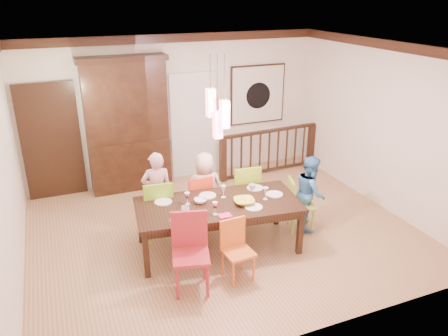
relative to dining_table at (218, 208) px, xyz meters
name	(u,v)px	position (x,y,z in m)	size (l,w,h in m)	color
floor	(223,231)	(0.25, 0.43, -0.68)	(6.00, 6.00, 0.00)	#987049
ceiling	(223,49)	(0.25, 0.43, 2.22)	(6.00, 6.00, 0.00)	white
wall_back	(176,109)	(0.25, 2.93, 0.77)	(6.00, 6.00, 0.00)	beige
wall_left	(4,177)	(-2.75, 0.43, 0.77)	(5.00, 5.00, 0.00)	beige
wall_right	(381,126)	(3.25, 0.43, 0.77)	(5.00, 5.00, 0.00)	beige
crown_molding	(223,55)	(0.25, 0.43, 2.14)	(6.00, 5.00, 0.16)	black
panel_door	(52,143)	(-2.15, 2.88, 0.37)	(1.04, 0.07, 2.24)	black
white_doorway	(194,127)	(0.60, 2.89, 0.37)	(0.97, 0.05, 2.22)	silver
painting	(258,94)	(2.05, 2.89, 0.92)	(1.25, 0.06, 1.25)	black
pendant_cluster	(218,113)	(0.00, 0.00, 1.43)	(0.27, 0.21, 1.14)	#F74A61
dining_table	(218,208)	(0.00, 0.00, 0.00)	(2.52, 1.38, 0.75)	black
chair_far_left	(157,204)	(-0.75, 0.68, -0.11)	(0.48, 0.48, 0.99)	#7DAF22
chair_far_mid	(197,196)	(-0.07, 0.80, -0.16)	(0.44, 0.44, 0.91)	#EB401D
chair_far_right	(243,187)	(0.73, 0.71, -0.10)	(0.49, 0.49, 1.01)	#93BD22
chair_near_left	(191,250)	(-0.69, -0.81, -0.08)	(0.57, 0.57, 1.04)	#A2242B
chair_near_mid	(238,248)	(-0.03, -0.82, -0.20)	(0.41, 0.41, 0.83)	orange
chair_end_right	(301,201)	(1.45, 0.02, -0.17)	(0.50, 0.50, 0.88)	#85A431
china_hutch	(127,125)	(-0.78, 2.73, 0.61)	(1.63, 0.46, 2.57)	black
balustrade	(269,150)	(2.10, 2.38, -0.18)	(2.30, 0.22, 0.96)	black
person_far_left	(157,192)	(-0.69, 0.89, -0.01)	(0.49, 0.32, 1.34)	#F8BDCC
person_far_mid	(205,189)	(0.08, 0.80, -0.05)	(0.61, 0.40, 1.25)	beige
person_end_right	(310,192)	(1.63, 0.05, -0.06)	(0.60, 0.47, 1.23)	teal
serving_bowl	(244,201)	(0.35, -0.16, 0.11)	(0.30, 0.30, 0.07)	gold
small_bowl	(200,201)	(-0.23, 0.12, 0.10)	(0.19, 0.19, 0.06)	white
cup_left	(185,210)	(-0.53, -0.10, 0.12)	(0.12, 0.12, 0.09)	silver
cup_right	(252,187)	(0.66, 0.22, 0.12)	(0.11, 0.11, 0.10)	silver
plate_far_left	(163,202)	(-0.74, 0.34, 0.08)	(0.26, 0.26, 0.01)	white
plate_far_mid	(208,195)	(-0.06, 0.29, 0.08)	(0.26, 0.26, 0.01)	white
plate_far_right	(255,188)	(0.73, 0.27, 0.08)	(0.26, 0.26, 0.01)	white
plate_near_left	(180,219)	(-0.67, -0.27, 0.08)	(0.26, 0.26, 0.01)	white
plate_near_mid	(254,207)	(0.42, -0.32, 0.08)	(0.26, 0.26, 0.01)	white
plate_end_right	(274,194)	(0.90, -0.05, 0.08)	(0.26, 0.26, 0.01)	white
wine_glass_a	(187,198)	(-0.43, 0.14, 0.17)	(0.08, 0.08, 0.19)	#590C19
wine_glass_b	(223,191)	(0.15, 0.16, 0.17)	(0.08, 0.08, 0.19)	silver
wine_glass_c	(215,208)	(-0.17, -0.30, 0.17)	(0.08, 0.08, 0.19)	#590C19
wine_glass_d	(266,193)	(0.71, -0.14, 0.17)	(0.08, 0.08, 0.19)	silver
napkin	(225,216)	(-0.06, -0.40, 0.08)	(0.18, 0.14, 0.01)	#D83359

